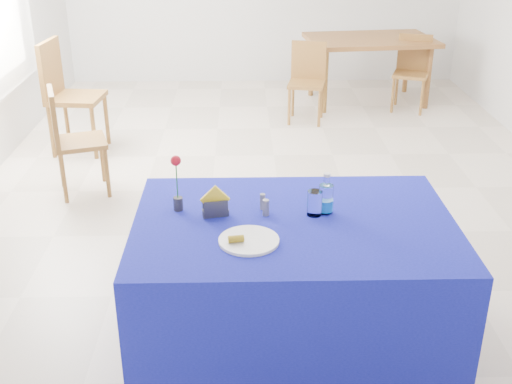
# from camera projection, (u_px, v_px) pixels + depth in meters

# --- Properties ---
(floor) EXTENTS (7.00, 7.00, 0.00)m
(floor) POSITION_uv_depth(u_px,v_px,m) (278.00, 189.00, 5.36)
(floor) COLOR beige
(floor) RESTS_ON ground
(plate) EXTENTS (0.28, 0.28, 0.01)m
(plate) POSITION_uv_depth(u_px,v_px,m) (249.00, 240.00, 2.98)
(plate) COLOR white
(plate) RESTS_ON blue_table
(drinking_glass) EXTENTS (0.08, 0.08, 0.13)m
(drinking_glass) POSITION_uv_depth(u_px,v_px,m) (315.00, 203.00, 3.21)
(drinking_glass) COLOR white
(drinking_glass) RESTS_ON blue_table
(salt_shaker) EXTENTS (0.03, 0.03, 0.08)m
(salt_shaker) POSITION_uv_depth(u_px,v_px,m) (266.00, 208.00, 3.22)
(salt_shaker) COLOR slate
(salt_shaker) RESTS_ON blue_table
(pepper_shaker) EXTENTS (0.03, 0.03, 0.08)m
(pepper_shaker) POSITION_uv_depth(u_px,v_px,m) (263.00, 202.00, 3.28)
(pepper_shaker) COLOR slate
(pepper_shaker) RESTS_ON blue_table
(blue_table) EXTENTS (1.60, 1.10, 0.76)m
(blue_table) POSITION_uv_depth(u_px,v_px,m) (293.00, 286.00, 3.34)
(blue_table) COLOR #101596
(blue_table) RESTS_ON floor
(water_bottle) EXTENTS (0.08, 0.08, 0.21)m
(water_bottle) POSITION_uv_depth(u_px,v_px,m) (326.00, 200.00, 3.24)
(water_bottle) COLOR white
(water_bottle) RESTS_ON blue_table
(napkin_holder) EXTENTS (0.15, 0.08, 0.17)m
(napkin_holder) POSITION_uv_depth(u_px,v_px,m) (215.00, 207.00, 3.21)
(napkin_holder) COLOR #36363B
(napkin_holder) RESTS_ON blue_table
(rose_vase) EXTENTS (0.05, 0.05, 0.30)m
(rose_vase) POSITION_uv_depth(u_px,v_px,m) (177.00, 184.00, 3.23)
(rose_vase) COLOR #28282D
(rose_vase) RESTS_ON blue_table
(oak_table) EXTENTS (1.52, 1.07, 0.76)m
(oak_table) POSITION_uv_depth(u_px,v_px,m) (370.00, 45.00, 7.38)
(oak_table) COLOR brown
(oak_table) RESTS_ON floor
(chair_bg_left) EXTENTS (0.44, 0.44, 0.84)m
(chair_bg_left) POSITION_uv_depth(u_px,v_px,m) (307.00, 76.00, 6.86)
(chair_bg_left) COLOR brown
(chair_bg_left) RESTS_ON floor
(chair_bg_right) EXTENTS (0.48, 0.48, 0.83)m
(chair_bg_right) POSITION_uv_depth(u_px,v_px,m) (412.00, 67.00, 7.22)
(chair_bg_right) COLOR brown
(chair_bg_right) RESTS_ON floor
(chair_win_a) EXTENTS (0.49, 0.49, 0.88)m
(chair_win_a) POSITION_uv_depth(u_px,v_px,m) (69.00, 135.00, 5.08)
(chair_win_a) COLOR brown
(chair_win_a) RESTS_ON floor
(chair_win_b) EXTENTS (0.51, 0.51, 1.05)m
(chair_win_b) POSITION_uv_depth(u_px,v_px,m) (65.00, 89.00, 5.94)
(chair_win_b) COLOR brown
(chair_win_b) RESTS_ON floor
(banana_pieces) EXTENTS (0.08, 0.04, 0.03)m
(banana_pieces) POSITION_uv_depth(u_px,v_px,m) (236.00, 239.00, 2.95)
(banana_pieces) COLOR yellow
(banana_pieces) RESTS_ON plate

